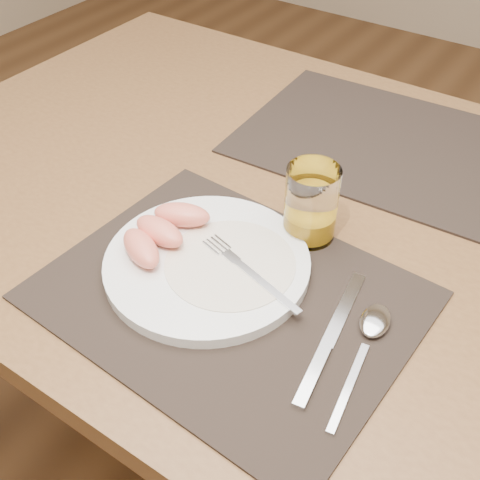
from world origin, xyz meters
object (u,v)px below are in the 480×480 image
knife (326,346)px  plate (207,263)px  fork (243,267)px  table (304,246)px  placemat_far (378,141)px  juice_glass (311,207)px  spoon (371,330)px  placemat_near (229,295)px

knife → plate: bearing=171.4°
plate → fork: bearing=13.9°
table → fork: size_ratio=8.11×
placemat_far → juice_glass: size_ratio=4.13×
placemat_far → table: bearing=-93.2°
table → juice_glass: juice_glass is taller
knife → fork: bearing=164.0°
placemat_far → spoon: (0.17, -0.40, 0.01)m
table → plate: 0.22m
placemat_far → fork: size_ratio=2.61×
fork → spoon: size_ratio=0.90×
table → placemat_near: 0.24m
placemat_near → fork: size_ratio=2.61×
knife → placemat_near: bearing=177.6°
fork → knife: size_ratio=0.79×
table → knife: (0.15, -0.23, 0.09)m
plate → table: bearing=78.1°
juice_glass → spoon: bearing=-37.5°
plate → spoon: bearing=5.0°
fork → spoon: (0.18, 0.01, -0.01)m
spoon → table: bearing=136.1°
placemat_near → knife: bearing=-2.4°
plate → fork: 0.05m
table → placemat_near: placemat_near is taller
placemat_far → knife: (0.14, -0.45, 0.00)m
plate → juice_glass: 0.16m
table → plate: plate is taller
placemat_far → juice_glass: 0.29m
placemat_near → table: bearing=92.4°
placemat_near → fork: bearing=93.1°
table → fork: fork is taller
spoon → juice_glass: bearing=142.5°
fork → placemat_far: bearing=89.3°
juice_glass → fork: bearing=-102.8°
spoon → juice_glass: 0.19m
table → plate: (-0.04, -0.20, 0.10)m
placemat_far → juice_glass: juice_glass is taller
placemat_near → spoon: (0.17, 0.04, 0.01)m
fork → juice_glass: juice_glass is taller
fork → knife: 0.15m
placemat_far → spoon: 0.43m
placemat_near → spoon: size_ratio=2.34×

